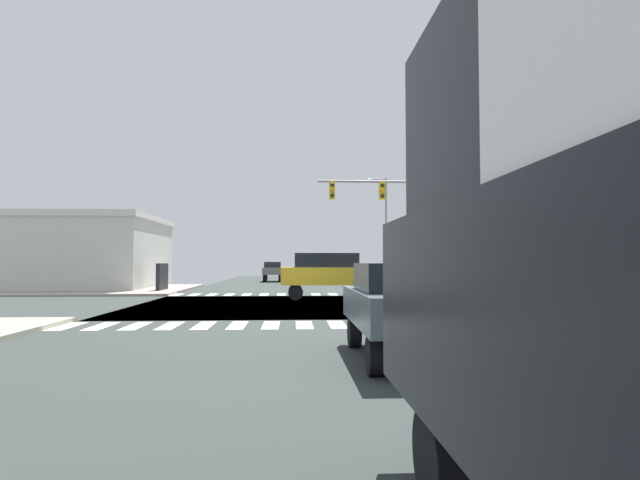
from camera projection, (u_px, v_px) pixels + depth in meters
The scene contains 11 objects.
ground at pixel (295, 305), 22.94m from camera, with size 90.00×90.00×0.05m.
sidewalk_corner_ne at pixel (484, 288), 35.61m from camera, with size 12.00×12.00×0.14m.
sidewalk_corner_nw at pixel (97, 289), 34.23m from camera, with size 12.00×12.00×0.14m.
crosswalk_near at pixel (288, 325), 15.65m from camera, with size 13.50×2.00×0.01m.
crosswalk_far at pixel (290, 294), 30.21m from camera, with size 13.50×2.00×0.01m.
traffic_signal_mast at pixel (390, 206), 30.45m from camera, with size 6.93×0.55×7.00m.
street_lamp at pixel (383, 222), 43.05m from camera, with size 1.78×0.32×8.85m.
bank_building at pixel (55, 252), 36.36m from camera, with size 15.67×10.54×5.10m.
sedan_farside_2 at pixel (273, 270), 49.78m from camera, with size 1.80×4.30×1.88m.
suv_crossing_1 at pixel (326, 272), 26.58m from camera, with size 4.60×1.96×2.34m.
sedan_middle_5 at pixel (399, 302), 10.23m from camera, with size 1.80×4.30×1.88m.
Camera 1 is at (-0.11, -23.07, 1.91)m, focal length 29.18 mm.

